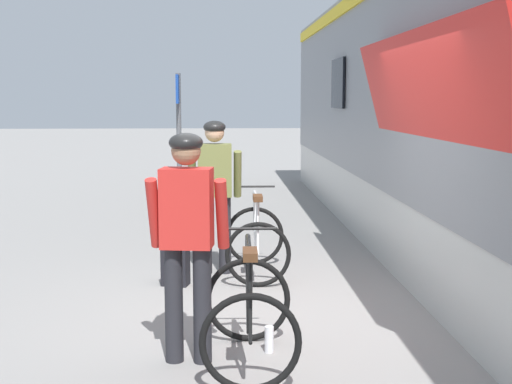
{
  "coord_description": "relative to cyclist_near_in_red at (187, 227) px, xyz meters",
  "views": [
    {
      "loc": [
        -0.69,
        -6.26,
        2.02
      ],
      "look_at": [
        -0.32,
        0.84,
        1.05
      ],
      "focal_mm": 48.65,
      "sensor_mm": 36.0,
      "label": 1
    }
  ],
  "objects": [
    {
      "name": "ground_plane",
      "position": [
        0.94,
        1.11,
        -1.05
      ],
      "size": [
        80.0,
        80.0,
        0.0
      ],
      "primitive_type": "plane",
      "color": "gray"
    },
    {
      "name": "cyclist_near_in_red",
      "position": [
        0.0,
        0.0,
        0.0
      ],
      "size": [
        0.64,
        0.36,
        1.76
      ],
      "color": "#232328",
      "rests_on": "ground"
    },
    {
      "name": "cyclist_far_in_olive",
      "position": [
        0.19,
        2.72,
        0.0
      ],
      "size": [
        0.61,
        0.31,
        1.76
      ],
      "color": "#232328",
      "rests_on": "ground"
    },
    {
      "name": "bicycle_near_black",
      "position": [
        0.46,
        -0.09,
        -0.65
      ],
      "size": [
        0.73,
        1.09,
        0.99
      ],
      "color": "black",
      "rests_on": "ground"
    },
    {
      "name": "bicycle_far_white",
      "position": [
        0.66,
        2.59,
        -0.65
      ],
      "size": [
        0.72,
        1.08,
        0.99
      ],
      "color": "black",
      "rests_on": "ground"
    },
    {
      "name": "backpack_on_platform",
      "position": [
        -0.24,
        2.21,
        -0.85
      ],
      "size": [
        0.32,
        0.24,
        0.4
      ],
      "primitive_type": "cube",
      "rotation": [
        0.0,
        0.0,
        -0.25
      ],
      "color": "black",
      "rests_on": "ground"
    },
    {
      "name": "water_bottle_near_the_bikes",
      "position": [
        0.63,
        0.16,
        -0.95
      ],
      "size": [
        0.07,
        0.07,
        0.21
      ],
      "primitive_type": "cylinder",
      "color": "silver",
      "rests_on": "ground"
    },
    {
      "name": "platform_sign_post",
      "position": [
        -0.4,
        5.86,
        0.57
      ],
      "size": [
        0.08,
        0.7,
        2.4
      ],
      "color": "#595B60",
      "rests_on": "ground"
    }
  ]
}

